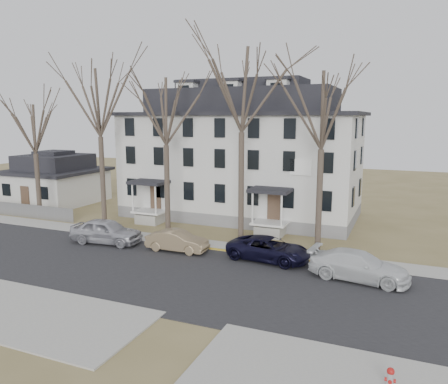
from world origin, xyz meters
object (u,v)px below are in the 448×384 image
at_px(tree_center, 242,83).
at_px(tree_far_left, 99,98).
at_px(bicycle_left, 153,218).
at_px(fire_hydrant, 390,380).
at_px(car_navy, 269,249).
at_px(car_tan, 177,241).
at_px(boarding_house, 242,156).
at_px(tree_bungalow, 34,125).
at_px(car_silver, 106,232).
at_px(tree_mid_right, 323,105).
at_px(tree_mid_left, 165,106).
at_px(small_house, 55,181).
at_px(car_white, 359,266).

bearing_deg(tree_center, tree_far_left, 180.00).
relative_size(bicycle_left, fire_hydrant, 1.90).
bearing_deg(car_navy, car_tan, 101.06).
bearing_deg(boarding_house, tree_bungalow, -152.99).
bearing_deg(car_silver, car_tan, -92.43).
height_order(boarding_house, tree_far_left, tree_far_left).
height_order(tree_mid_right, bicycle_left, tree_mid_right).
relative_size(tree_mid_left, bicycle_left, 7.95).
bearing_deg(bicycle_left, tree_mid_left, -95.77).
height_order(tree_bungalow, car_tan, tree_bungalow).
xyz_separation_m(car_tan, car_navy, (6.17, 0.52, 0.03)).
height_order(tree_far_left, car_silver, tree_far_left).
xyz_separation_m(tree_mid_left, tree_bungalow, (-13.00, 0.00, -1.48)).
bearing_deg(small_house, car_silver, -35.77).
relative_size(car_silver, car_navy, 0.98).
bearing_deg(fire_hydrant, boarding_house, 121.05).
distance_m(tree_mid_right, car_silver, 17.07).
relative_size(tree_mid_right, bicycle_left, 7.95).
bearing_deg(tree_bungalow, tree_far_left, 0.00).
xyz_separation_m(tree_far_left, car_navy, (15.12, -3.37, -9.62)).
height_order(tree_center, car_navy, tree_center).
distance_m(tree_mid_right, fire_hydrant, 17.89).
bearing_deg(car_tan, tree_mid_right, -67.15).
bearing_deg(small_house, fire_hydrant, -31.58).
bearing_deg(tree_mid_right, fire_hydrant, -70.50).
relative_size(small_house, tree_center, 0.59).
distance_m(tree_mid_left, tree_bungalow, 13.08).
distance_m(tree_far_left, tree_center, 12.02).
distance_m(tree_far_left, car_navy, 18.24).
bearing_deg(car_silver, boarding_house, -30.03).
xyz_separation_m(small_house, tree_far_left, (11.00, -6.20, 8.09)).
relative_size(boarding_house, tree_mid_left, 1.63).
bearing_deg(fire_hydrant, tree_bungalow, 153.96).
relative_size(tree_center, car_silver, 2.89).
bearing_deg(boarding_house, fire_hydrant, -58.95).
relative_size(tree_center, tree_bungalow, 1.36).
distance_m(tree_bungalow, car_white, 28.95).
xyz_separation_m(bicycle_left, fire_hydrant, (19.51, -16.94, 0.00)).
relative_size(tree_mid_left, car_tan, 3.05).
relative_size(tree_mid_right, car_silver, 2.50).
xyz_separation_m(tree_center, car_tan, (-3.05, -3.88, -10.40)).
bearing_deg(tree_center, boarding_house, 110.20).
height_order(boarding_house, bicycle_left, boarding_house).
relative_size(tree_far_left, tree_mid_right, 1.08).
bearing_deg(boarding_house, bicycle_left, -135.93).
xyz_separation_m(boarding_house, car_white, (11.62, -12.76, -4.60)).
bearing_deg(tree_center, bicycle_left, 164.50).
relative_size(tree_mid_left, tree_center, 0.87).
bearing_deg(tree_mid_right, car_navy, -125.23).
height_order(boarding_house, car_tan, boarding_house).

